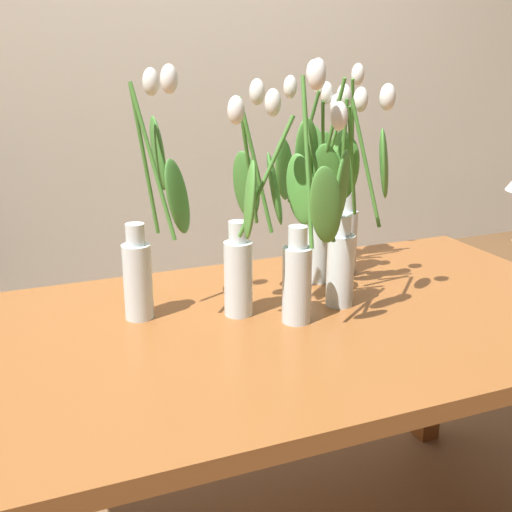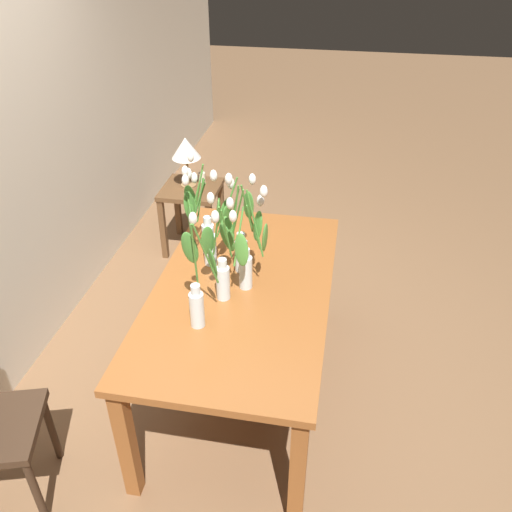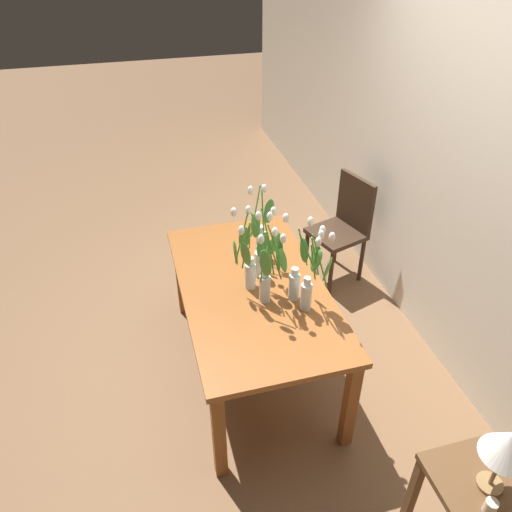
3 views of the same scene
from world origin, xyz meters
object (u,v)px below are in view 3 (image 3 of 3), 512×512
(tulip_vase_2, at_px, (249,259))
(tulip_vase_3, at_px, (312,280))
(tulip_vase_1, at_px, (262,255))
(pillar_candle, at_px, (490,507))
(tulip_vase_4, at_px, (270,270))
(side_table, at_px, (477,497))
(table_lamp, at_px, (508,445))
(tulip_vase_0, at_px, (300,274))
(tulip_vase_5, at_px, (261,233))
(dining_table, at_px, (253,297))
(dining_chair, at_px, (344,224))

(tulip_vase_2, relative_size, tulip_vase_3, 1.03)
(tulip_vase_1, bearing_deg, pillar_candle, 19.07)
(tulip_vase_4, relative_size, pillar_candle, 7.80)
(side_table, xyz_separation_m, table_lamp, (0.01, 0.02, 0.42))
(tulip_vase_0, bearing_deg, tulip_vase_5, -167.39)
(tulip_vase_4, relative_size, table_lamp, 1.47)
(tulip_vase_2, height_order, tulip_vase_4, tulip_vase_2)
(tulip_vase_1, height_order, tulip_vase_3, tulip_vase_3)
(tulip_vase_3, xyz_separation_m, tulip_vase_4, (-0.12, -0.22, 0.03))
(side_table, height_order, table_lamp, table_lamp)
(dining_table, distance_m, dining_chair, 1.36)
(tulip_vase_4, bearing_deg, dining_chair, 136.95)
(tulip_vase_4, height_order, side_table, tulip_vase_4)
(tulip_vase_5, bearing_deg, pillar_candle, 15.47)
(dining_chair, bearing_deg, tulip_vase_0, -36.89)
(tulip_vase_5, xyz_separation_m, table_lamp, (1.77, 0.60, -0.08))
(dining_chair, distance_m, side_table, 2.34)
(tulip_vase_3, relative_size, side_table, 1.04)
(tulip_vase_4, bearing_deg, side_table, 26.81)
(tulip_vase_1, xyz_separation_m, dining_chair, (-0.79, 0.95, -0.39))
(side_table, bearing_deg, tulip_vase_0, -159.72)
(pillar_candle, bearing_deg, dining_chair, 171.23)
(tulip_vase_4, bearing_deg, tulip_vase_1, 175.22)
(tulip_vase_2, distance_m, dining_chair, 1.44)
(dining_table, bearing_deg, tulip_vase_5, 155.53)
(dining_chair, distance_m, pillar_candle, 2.47)
(tulip_vase_2, distance_m, tulip_vase_5, 0.35)
(tulip_vase_2, height_order, tulip_vase_5, tulip_vase_2)
(tulip_vase_1, bearing_deg, dining_chair, 129.90)
(tulip_vase_3, height_order, tulip_vase_5, tulip_vase_5)
(dining_chair, xyz_separation_m, table_lamp, (2.34, -0.30, 0.33))
(dining_table, distance_m, tulip_vase_5, 0.44)
(tulip_vase_0, distance_m, side_table, 1.44)
(tulip_vase_2, xyz_separation_m, table_lamp, (1.46, 0.76, -0.11))
(tulip_vase_0, distance_m, tulip_vase_1, 0.30)
(side_table, xyz_separation_m, pillar_candle, (0.12, -0.06, 0.16))
(tulip_vase_5, height_order, dining_chair, tulip_vase_5)
(tulip_vase_2, bearing_deg, pillar_candle, 23.49)
(tulip_vase_5, xyz_separation_m, pillar_candle, (1.87, 0.52, -0.34))
(tulip_vase_3, distance_m, side_table, 1.35)
(tulip_vase_1, bearing_deg, tulip_vase_4, -4.78)
(tulip_vase_1, relative_size, tulip_vase_3, 0.95)
(tulip_vase_0, height_order, pillar_candle, tulip_vase_0)
(tulip_vase_0, bearing_deg, side_table, 20.28)
(tulip_vase_0, height_order, table_lamp, tulip_vase_0)
(tulip_vase_0, distance_m, tulip_vase_4, 0.19)
(tulip_vase_3, height_order, tulip_vase_4, tulip_vase_4)
(tulip_vase_3, bearing_deg, table_lamp, 20.81)
(dining_table, relative_size, tulip_vase_2, 2.72)
(table_lamp, bearing_deg, dining_chair, 172.77)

